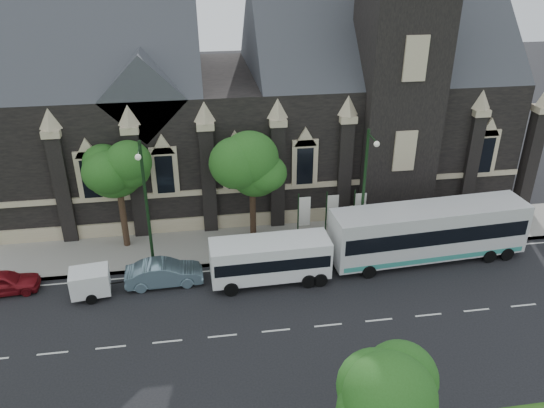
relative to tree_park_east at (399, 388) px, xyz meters
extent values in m
plane|color=black|center=(-6.18, 9.32, -4.62)|extent=(160.00, 160.00, 0.00)
cube|color=gray|center=(-6.18, 18.82, -4.54)|extent=(80.00, 5.00, 0.15)
cube|color=black|center=(-2.18, 28.82, 0.38)|extent=(40.00, 15.00, 10.00)
cube|color=#32333A|center=(-14.18, 28.82, 5.38)|extent=(16.00, 15.00, 15.00)
cube|color=#32333A|center=(7.82, 28.82, 5.38)|extent=(20.00, 15.00, 15.00)
cube|color=#32333A|center=(-10.18, 24.32, 5.38)|extent=(6.00, 6.00, 6.00)
cube|color=black|center=(7.82, 22.82, 4.38)|extent=(5.50, 5.50, 18.00)
cube|color=tan|center=(-2.18, 21.28, -1.42)|extent=(40.00, 0.22, 0.40)
cube|color=tan|center=(-2.18, 21.28, -4.02)|extent=(40.00, 0.25, 1.20)
cube|color=black|center=(-4.18, 21.14, 0.18)|extent=(1.20, 0.12, 2.80)
sphere|color=#26581B|center=(-0.18, -0.18, -0.14)|extent=(3.20, 3.20, 3.20)
sphere|color=#26581B|center=(0.42, 0.42, 0.46)|extent=(2.40, 2.40, 2.40)
cylinder|color=black|center=(-3.18, 19.82, -2.64)|extent=(0.44, 0.44, 3.96)
sphere|color=#26581B|center=(-3.18, 19.82, 1.02)|extent=(3.84, 3.84, 3.84)
sphere|color=#26581B|center=(-2.46, 20.54, 1.74)|extent=(2.88, 2.88, 2.88)
cylinder|color=black|center=(-12.18, 19.82, -2.64)|extent=(0.44, 0.44, 3.96)
sphere|color=#26581B|center=(-12.18, 19.82, 0.95)|extent=(3.68, 3.68, 3.68)
sphere|color=#26581B|center=(-11.49, 20.51, 1.64)|extent=(2.76, 2.76, 2.76)
cylinder|color=black|center=(3.82, 16.62, -0.12)|extent=(0.20, 0.20, 9.00)
cylinder|color=black|center=(3.82, 15.82, 4.08)|extent=(0.10, 1.60, 0.10)
sphere|color=silver|center=(3.82, 15.02, 3.98)|extent=(0.36, 0.36, 0.36)
cylinder|color=black|center=(-10.18, 16.62, -0.12)|extent=(0.20, 0.20, 9.00)
cylinder|color=black|center=(-10.18, 15.82, 4.08)|extent=(0.10, 1.60, 0.10)
sphere|color=silver|center=(-10.18, 15.02, 3.98)|extent=(0.36, 0.36, 0.36)
cylinder|color=black|center=(-0.18, 18.32, -2.62)|extent=(0.10, 0.10, 4.00)
cube|color=white|center=(0.27, 18.32, -2.02)|extent=(0.80, 0.04, 2.20)
cylinder|color=black|center=(1.82, 18.32, -2.62)|extent=(0.10, 0.10, 4.00)
cube|color=white|center=(2.27, 18.32, -2.02)|extent=(0.80, 0.04, 2.20)
cylinder|color=black|center=(3.82, 18.32, -2.62)|extent=(0.10, 0.10, 4.00)
cube|color=white|center=(4.27, 18.32, -2.02)|extent=(0.80, 0.04, 2.20)
cube|color=silver|center=(8.09, 15.19, -2.46)|extent=(13.39, 3.59, 3.41)
cube|color=black|center=(8.09, 15.19, -2.22)|extent=(12.87, 3.60, 1.08)
cube|color=teal|center=(8.09, 15.19, -3.87)|extent=(12.87, 3.59, 0.35)
cylinder|color=black|center=(3.55, 13.52, -4.17)|extent=(0.92, 0.34, 0.90)
cylinder|color=black|center=(3.38, 16.28, -4.17)|extent=(0.92, 0.34, 0.90)
cylinder|color=black|center=(12.14, 14.07, -4.17)|extent=(0.92, 0.34, 0.90)
cylinder|color=black|center=(11.97, 16.82, -4.17)|extent=(0.92, 0.34, 0.90)
cylinder|color=black|center=(13.47, 14.15, -4.17)|extent=(0.92, 0.34, 0.90)
cylinder|color=black|center=(13.29, 16.91, -4.17)|extent=(0.92, 0.34, 0.90)
cube|color=white|center=(-2.77, 14.21, -2.95)|extent=(7.53, 2.52, 2.44)
cube|color=black|center=(-2.77, 14.21, -2.83)|extent=(7.24, 2.56, 0.81)
cylinder|color=black|center=(-5.36, 12.98, -4.17)|extent=(0.91, 0.30, 0.90)
cylinder|color=black|center=(-5.42, 15.33, -4.17)|extent=(0.91, 0.30, 0.90)
cylinder|color=black|center=(-0.50, 13.09, -4.17)|extent=(0.91, 0.30, 0.90)
cylinder|color=black|center=(-0.56, 15.44, -4.17)|extent=(0.91, 0.30, 0.90)
cylinder|color=black|center=(0.25, 13.11, -4.17)|extent=(0.91, 0.30, 0.90)
cylinder|color=black|center=(0.19, 15.46, -4.17)|extent=(0.91, 0.30, 0.90)
cube|color=white|center=(-13.82, 14.28, -3.59)|extent=(2.48, 1.98, 1.49)
cylinder|color=black|center=(-13.71, 13.43, -4.30)|extent=(0.67, 0.30, 0.64)
cylinder|color=black|center=(-13.92, 15.14, -4.30)|extent=(0.67, 0.30, 0.64)
cylinder|color=black|center=(-12.34, 14.46, -3.99)|extent=(1.38, 0.24, 0.08)
imported|color=slate|center=(-9.42, 14.85, -3.83)|extent=(4.86, 1.83, 1.59)
imported|color=maroon|center=(-19.17, 15.43, -3.90)|extent=(4.29, 1.95, 1.43)
camera|label=1|loc=(-6.96, -13.90, 15.28)|focal=35.39mm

